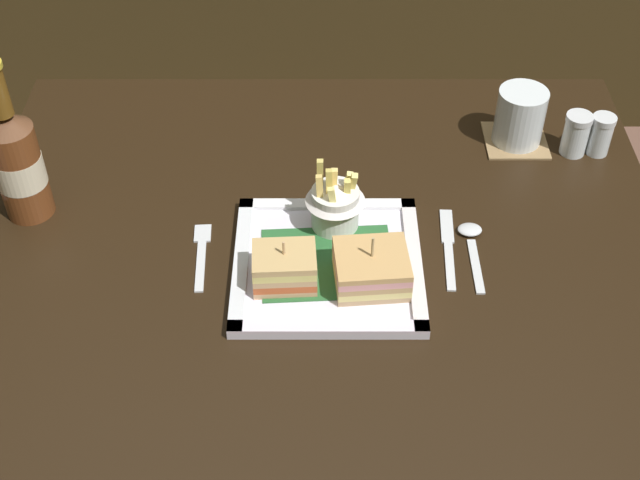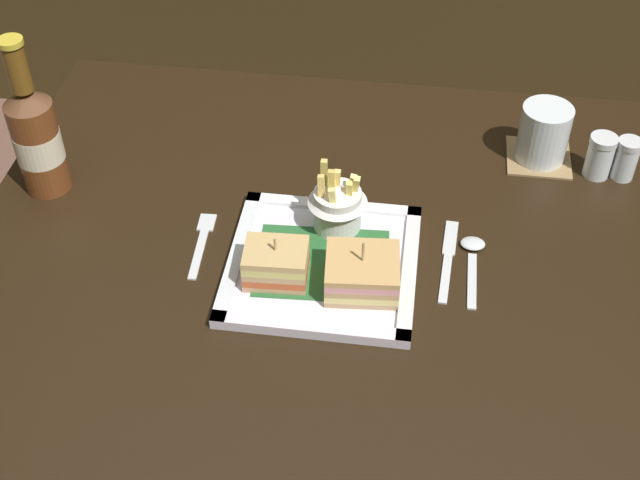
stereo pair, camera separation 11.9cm
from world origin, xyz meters
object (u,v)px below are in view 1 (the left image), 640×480
Objects in this scene: pepper_shaker at (596,137)px; fork at (198,252)px; spoon at (468,239)px; salt_shaker at (572,136)px; dining_table at (316,315)px; fries_cup at (331,201)px; knife at (444,245)px; sandwich_half_left at (281,268)px; sandwich_half_right at (367,269)px; beer_bottle at (13,161)px; square_plate at (324,265)px; water_glass at (516,120)px.

fork is at bearing -159.13° from pepper_shaker.
spoon is 0.28m from salt_shaker.
spoon is at bearing 6.44° from dining_table.
fries_cup is 0.17m from knife.
sandwich_half_right is (0.12, 0.00, -0.00)m from sandwich_half_left.
beer_bottle is at bearing 162.65° from sandwich_half_right.
square_plate is at bearing -165.30° from knife.
sandwich_half_left is at bearing -138.28° from water_glass.
dining_table is at bearing 110.75° from square_plate.
sandwich_half_right is 0.41m from water_glass.
fork is (-0.19, -0.05, -0.05)m from fries_cup.
fries_cup is 1.48× the size of salt_shaker.
sandwich_half_right reaches higher than spoon.
sandwich_half_left is at bearing -121.28° from fries_cup.
knife is at bearing 2.54° from fork.
fries_cup reaches higher than spoon.
knife is (0.35, 0.02, -0.00)m from fork.
dining_table is at bearing -149.88° from salt_shaker.
sandwich_half_right is 0.25m from fork.
square_plate is 1.93× the size of fork.
square_plate is 0.47m from salt_shaker.
beer_bottle is (-0.43, 0.09, 0.22)m from dining_table.
dining_table is at bearing -152.13° from pepper_shaker.
beer_bottle is at bearing 173.99° from spoon.
water_glass is 0.56× the size of knife.
square_plate is (0.01, -0.03, 0.14)m from dining_table.
spoon reaches higher than fork.
salt_shaker is at bearing 22.17° from fork.
water_glass is 0.28m from knife.
beer_bottle is 1.86× the size of spoon.
salt_shaker is (0.09, -0.03, -0.01)m from water_glass.
dining_table is 0.45m from water_glass.
pepper_shaker is (0.37, 0.30, -0.00)m from sandwich_half_right.
pepper_shaker is (0.61, 0.23, 0.03)m from fork.
square_plate is 1.90× the size of spoon.
fork is 0.38m from spoon.
square_plate is 2.82× the size of water_glass.
water_glass reaches higher than pepper_shaker.
sandwich_half_left is 0.34× the size of beer_bottle.
dining_table is 0.26m from spoon.
fries_cup reaches higher than square_plate.
sandwich_half_left is at bearing -22.16° from beer_bottle.
pepper_shaker is at bearing 20.87° from fork.
pepper_shaker is (0.49, 0.30, -0.01)m from sandwich_half_left.
spoon is (0.20, -0.03, -0.05)m from fries_cup.
fork is (-0.24, 0.06, -0.03)m from sandwich_half_right.
pepper_shaker is (0.23, 0.21, 0.03)m from spoon.
spoon is (0.15, 0.09, -0.03)m from sandwich_half_right.
beer_bottle is 1.89× the size of fork.
fork is at bearing -19.14° from beer_bottle.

